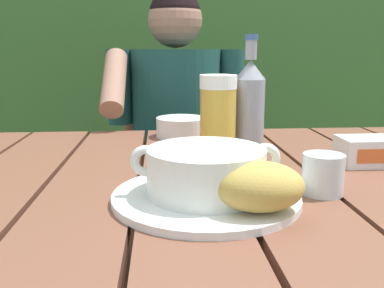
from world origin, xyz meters
name	(u,v)px	position (x,y,z in m)	size (l,w,h in m)	color
dining_table	(183,216)	(0.00, 0.00, 0.66)	(1.48, 0.94, 0.74)	brown
hedge_backdrop	(159,7)	(-0.03, 1.78, 1.22)	(3.92, 0.86, 3.12)	#365E2A
chair_near_diner	(175,178)	(0.02, 0.91, 0.46)	(0.42, 0.42, 0.91)	brown
person_eating	(176,129)	(0.01, 0.71, 0.70)	(0.48, 0.47, 1.19)	#1B4640
serving_plate	(206,197)	(0.03, -0.14, 0.75)	(0.30, 0.30, 0.01)	white
soup_bowl	(206,170)	(0.03, -0.14, 0.79)	(0.24, 0.19, 0.08)	white
bread_roll	(259,186)	(0.10, -0.21, 0.79)	(0.13, 0.10, 0.07)	tan
beer_glass	(218,117)	(0.08, 0.12, 0.83)	(0.08, 0.08, 0.18)	gold
beer_bottle	(249,106)	(0.16, 0.15, 0.85)	(0.07, 0.07, 0.27)	gray
water_glass_small	(323,174)	(0.23, -0.12, 0.78)	(0.07, 0.07, 0.07)	silver
butter_tub	(366,151)	(0.39, 0.05, 0.77)	(0.11, 0.09, 0.06)	white
table_knife	(287,180)	(0.19, -0.06, 0.75)	(0.16, 0.03, 0.01)	silver
diner_bowl	(181,127)	(0.02, 0.37, 0.77)	(0.14, 0.14, 0.05)	white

